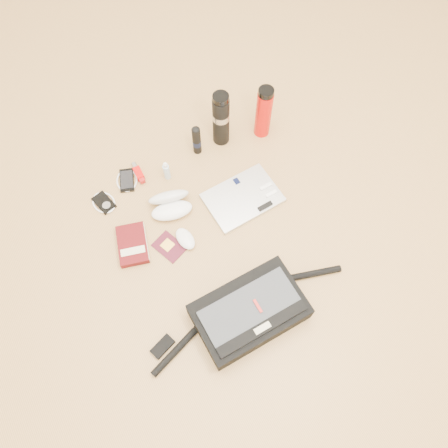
# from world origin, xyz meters

# --- Properties ---
(ground) EXTENTS (4.00, 4.00, 0.00)m
(ground) POSITION_xyz_m (0.00, 0.00, 0.00)
(ground) COLOR #AB7E47
(ground) RESTS_ON ground
(messenger_bag) EXTENTS (0.84, 0.25, 0.12)m
(messenger_bag) POSITION_xyz_m (-0.05, -0.31, 0.05)
(messenger_bag) COLOR black
(messenger_bag) RESTS_ON ground
(laptop) EXTENTS (0.32, 0.23, 0.03)m
(laptop) POSITION_xyz_m (0.19, 0.14, 0.01)
(laptop) COLOR silver
(laptop) RESTS_ON ground
(book) EXTENTS (0.16, 0.21, 0.03)m
(book) POSITION_xyz_m (-0.32, 0.17, 0.02)
(book) COLOR #48090B
(book) RESTS_ON ground
(passport) EXTENTS (0.13, 0.15, 0.01)m
(passport) POSITION_xyz_m (-0.19, 0.09, 0.00)
(passport) COLOR #430D1A
(passport) RESTS_ON ground
(mouse) EXTENTS (0.07, 0.11, 0.04)m
(mouse) POSITION_xyz_m (-0.12, 0.09, 0.02)
(mouse) COLOR white
(mouse) RESTS_ON ground
(sunglasses_case) EXTENTS (0.21, 0.19, 0.10)m
(sunglasses_case) POSITION_xyz_m (-0.10, 0.25, 0.04)
(sunglasses_case) COLOR white
(sunglasses_case) RESTS_ON ground
(ipod) EXTENTS (0.11, 0.12, 0.01)m
(ipod) POSITION_xyz_m (-0.35, 0.42, 0.01)
(ipod) COLOR black
(ipod) RESTS_ON ground
(phone) EXTENTS (0.12, 0.13, 0.01)m
(phone) POSITION_xyz_m (-0.21, 0.47, 0.01)
(phone) COLOR black
(phone) RESTS_ON ground
(inhaler) EXTENTS (0.03, 0.11, 0.03)m
(inhaler) POSITION_xyz_m (-0.15, 0.48, 0.01)
(inhaler) COLOR #BE0907
(inhaler) RESTS_ON ground
(spray_bottle) EXTENTS (0.04, 0.04, 0.11)m
(spray_bottle) POSITION_xyz_m (-0.05, 0.40, 0.05)
(spray_bottle) COLOR #ACCBE2
(spray_bottle) RESTS_ON ground
(aerosol_can) EXTENTS (0.05, 0.05, 0.16)m
(aerosol_can) POSITION_xyz_m (0.14, 0.46, 0.08)
(aerosol_can) COLOR black
(aerosol_can) RESTS_ON ground
(thermos_black) EXTENTS (0.09, 0.09, 0.29)m
(thermos_black) POSITION_xyz_m (0.26, 0.47, 0.15)
(thermos_black) COLOR black
(thermos_black) RESTS_ON ground
(thermos_red) EXTENTS (0.09, 0.09, 0.28)m
(thermos_red) POSITION_xyz_m (0.45, 0.41, 0.14)
(thermos_red) COLOR red
(thermos_red) RESTS_ON ground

